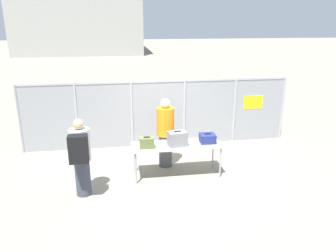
{
  "coord_description": "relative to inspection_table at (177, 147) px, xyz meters",
  "views": [
    {
      "loc": [
        -1.17,
        -7.08,
        3.55
      ],
      "look_at": [
        0.05,
        0.56,
        1.05
      ],
      "focal_mm": 35.0,
      "sensor_mm": 36.0,
      "label": 1
    }
  ],
  "objects": [
    {
      "name": "suitcase_olive",
      "position": [
        -0.71,
        -0.1,
        0.18
      ],
      "size": [
        0.36,
        0.25,
        0.27
      ],
      "color": "#566033",
      "rests_on": "inspection_table"
    },
    {
      "name": "utility_trailer",
      "position": [
        0.47,
        3.96,
        -0.33
      ],
      "size": [
        4.31,
        2.21,
        0.67
      ],
      "color": "#4C6B47",
      "rests_on": "ground_plane"
    },
    {
      "name": "ground_plane",
      "position": [
        -0.16,
        0.04,
        -0.72
      ],
      "size": [
        120.0,
        120.0,
        0.0
      ],
      "primitive_type": "plane",
      "color": "gray"
    },
    {
      "name": "distant_hangar",
      "position": [
        -5.0,
        34.08,
        2.19
      ],
      "size": [
        13.36,
        12.27,
        5.83
      ],
      "color": "#999993",
      "rests_on": "ground_plane"
    },
    {
      "name": "inspection_table",
      "position": [
        0.0,
        0.0,
        0.0
      ],
      "size": [
        2.09,
        0.73,
        0.78
      ],
      "color": "#B2B2AD",
      "rests_on": "ground_plane"
    },
    {
      "name": "suitcase_navy",
      "position": [
        0.75,
        0.02,
        0.16
      ],
      "size": [
        0.37,
        0.34,
        0.23
      ],
      "color": "navy",
      "rests_on": "inspection_table"
    },
    {
      "name": "traveler_hooded",
      "position": [
        -2.12,
        -0.66,
        0.2
      ],
      "size": [
        0.42,
        0.64,
        1.68
      ],
      "rotation": [
        0.0,
        0.0,
        -0.04
      ],
      "color": "#383D4C",
      "rests_on": "ground_plane"
    },
    {
      "name": "suitcase_grey",
      "position": [
        -0.0,
        -0.08,
        0.23
      ],
      "size": [
        0.46,
        0.35,
        0.36
      ],
      "color": "slate",
      "rests_on": "inspection_table"
    },
    {
      "name": "fence_section",
      "position": [
        -0.14,
        2.05,
        0.29
      ],
      "size": [
        7.76,
        0.07,
        1.93
      ],
      "color": "#9EA0A5",
      "rests_on": "ground_plane"
    },
    {
      "name": "security_worker_near",
      "position": [
        -0.18,
        0.57,
        0.18
      ],
      "size": [
        0.43,
        0.43,
        1.75
      ],
      "rotation": [
        0.0,
        0.0,
        3.21
      ],
      "color": "#4C4C51",
      "rests_on": "ground_plane"
    }
  ]
}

